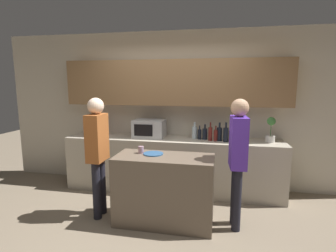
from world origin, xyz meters
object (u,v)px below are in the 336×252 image
(bottle_0, at_px, (195,132))
(bottle_2, at_px, (205,134))
(bottle_6, at_px, (226,134))
(cup_0, at_px, (141,150))
(bottle_4, at_px, (216,135))
(plate_on_island, at_px, (153,154))
(bottle_7, at_px, (231,136))
(toaster, at_px, (98,130))
(bottle_1, at_px, (199,134))
(person_center, at_px, (238,153))
(bottle_3, at_px, (210,134))
(microwave, at_px, (149,128))
(person_left, at_px, (97,148))
(potted_plant, at_px, (271,130))
(bottle_5, at_px, (219,134))

(bottle_0, xyz_separation_m, bottle_2, (0.17, -0.06, -0.01))
(bottle_6, height_order, cup_0, bottle_6)
(bottle_4, xyz_separation_m, bottle_6, (0.16, -0.03, 0.02))
(plate_on_island, bearing_deg, bottle_7, 42.72)
(toaster, xyz_separation_m, bottle_1, (1.81, -0.01, -0.00))
(toaster, relative_size, bottle_4, 1.06)
(bottle_0, relative_size, bottle_1, 1.20)
(bottle_6, bearing_deg, bottle_7, 19.16)
(person_center, bearing_deg, bottle_3, 17.34)
(bottle_1, bearing_deg, bottle_0, 147.83)
(bottle_2, height_order, bottle_6, bottle_6)
(bottle_2, height_order, plate_on_island, bottle_2)
(bottle_1, relative_size, bottle_6, 0.74)
(microwave, relative_size, bottle_1, 2.28)
(bottle_3, height_order, cup_0, bottle_3)
(bottle_0, xyz_separation_m, person_left, (-1.18, -1.15, -0.04))
(potted_plant, relative_size, bottle_6, 1.28)
(bottle_0, distance_m, plate_on_island, 1.17)
(plate_on_island, xyz_separation_m, person_left, (-0.75, -0.07, 0.06))
(toaster, bearing_deg, bottle_3, -2.31)
(toaster, bearing_deg, bottle_0, 1.48)
(bottle_2, bearing_deg, bottle_4, -25.22)
(bottle_5, xyz_separation_m, person_center, (0.23, -0.97, -0.05))
(person_left, bearing_deg, bottle_1, 130.53)
(plate_on_island, relative_size, person_left, 0.16)
(bottle_6, xyz_separation_m, cup_0, (-1.11, -0.89, -0.08))
(cup_0, bearing_deg, potted_plant, 29.45)
(cup_0, bearing_deg, person_left, -171.31)
(plate_on_island, bearing_deg, bottle_0, 68.13)
(microwave, relative_size, bottle_0, 1.90)
(microwave, bearing_deg, bottle_6, -5.27)
(toaster, bearing_deg, bottle_5, -1.75)
(bottle_6, relative_size, plate_on_island, 1.19)
(cup_0, bearing_deg, bottle_2, 52.18)
(toaster, distance_m, person_center, 2.58)
(bottle_1, xyz_separation_m, plate_on_island, (-0.52, -1.03, -0.09))
(bottle_4, relative_size, plate_on_island, 0.94)
(potted_plant, height_order, bottle_4, potted_plant)
(bottle_7, height_order, cup_0, bottle_7)
(bottle_0, relative_size, plate_on_island, 1.05)
(bottle_1, bearing_deg, plate_on_island, -116.85)
(bottle_7, bearing_deg, bottle_3, 178.29)
(bottle_1, relative_size, bottle_5, 0.77)
(toaster, bearing_deg, bottle_1, -0.30)
(person_center, bearing_deg, potted_plant, -32.11)
(person_left, distance_m, person_center, 1.82)
(microwave, bearing_deg, bottle_2, -0.59)
(bottle_7, xyz_separation_m, person_center, (0.05, -0.95, -0.02))
(bottle_2, distance_m, bottle_7, 0.42)
(bottle_1, distance_m, bottle_2, 0.09)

